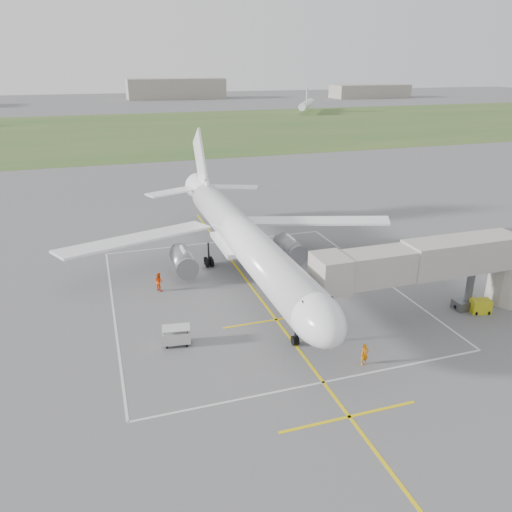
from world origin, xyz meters
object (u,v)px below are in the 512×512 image
object	(u,v)px
airliner	(242,237)
baggage_cart	(176,336)
ramp_worker_nose	(365,354)
ramp_worker_wing	(159,282)
jet_bridge	(453,265)
gpu_unit	(480,306)

from	to	relation	value
airliner	baggage_cart	xyz separation A→B (m)	(-9.31, -12.15, -3.58)
baggage_cart	ramp_worker_nose	world-z (taller)	ramp_worker_nose
ramp_worker_wing	jet_bridge	bearing A→B (deg)	-148.21
baggage_cart	ramp_worker_wing	size ratio (longest dim) A/B	1.28
airliner	jet_bridge	bearing A→B (deg)	-42.19
gpu_unit	baggage_cart	bearing A→B (deg)	-173.03
jet_bridge	baggage_cart	bearing A→B (deg)	175.20
ramp_worker_nose	ramp_worker_wing	world-z (taller)	ramp_worker_wing
jet_bridge	ramp_worker_nose	size ratio (longest dim) A/B	13.13
gpu_unit	baggage_cart	world-z (taller)	baggage_cart
airliner	ramp_worker_nose	bearing A→B (deg)	-78.46
jet_bridge	ramp_worker_nose	xyz separation A→B (m)	(-11.72, -5.33, -3.85)
gpu_unit	baggage_cart	distance (m)	28.09
ramp_worker_wing	baggage_cart	bearing A→B (deg)	149.13
jet_bridge	gpu_unit	size ratio (longest dim) A/B	11.95
baggage_cart	ramp_worker_wing	distance (m)	11.03
jet_bridge	gpu_unit	bearing A→B (deg)	-20.87
baggage_cart	ramp_worker_nose	distance (m)	15.25
airliner	ramp_worker_wing	bearing A→B (deg)	-173.10
ramp_worker_nose	baggage_cart	bearing A→B (deg)	146.78
gpu_unit	ramp_worker_nose	xyz separation A→B (m)	(-14.60, -4.24, 0.25)
gpu_unit	jet_bridge	bearing A→B (deg)	172.64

